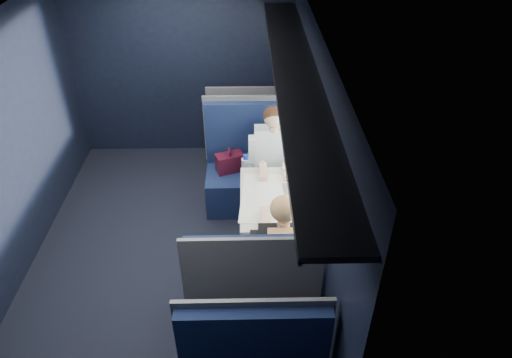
{
  "coord_description": "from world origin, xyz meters",
  "views": [
    {
      "loc": [
        0.83,
        -3.45,
        3.43
      ],
      "look_at": [
        0.9,
        0.0,
        0.95
      ],
      "focal_mm": 32.0,
      "sensor_mm": 36.0,
      "label": 1
    }
  ],
  "objects_px": {
    "seat_row_front": "(249,133)",
    "laptop": "(304,188)",
    "table": "(270,203)",
    "woman": "(282,250)",
    "seat_bay_far": "(252,291)",
    "cup": "(286,171)",
    "man": "(273,159)",
    "seat_bay_near": "(249,172)",
    "bottle_small": "(299,175)"
  },
  "relations": [
    {
      "from": "table",
      "to": "woman",
      "type": "bearing_deg",
      "value": -84.55
    },
    {
      "from": "table",
      "to": "woman",
      "type": "xyz_separation_m",
      "value": [
        0.07,
        -0.71,
        0.06
      ]
    },
    {
      "from": "seat_bay_near",
      "to": "bottle_small",
      "type": "distance_m",
      "value": 0.92
    },
    {
      "from": "seat_bay_near",
      "to": "man",
      "type": "xyz_separation_m",
      "value": [
        0.26,
        -0.18,
        0.3
      ]
    },
    {
      "from": "table",
      "to": "man",
      "type": "bearing_deg",
      "value": 84.48
    },
    {
      "from": "table",
      "to": "cup",
      "type": "bearing_deg",
      "value": 64.0
    },
    {
      "from": "seat_bay_near",
      "to": "bottle_small",
      "type": "height_order",
      "value": "seat_bay_near"
    },
    {
      "from": "seat_bay_near",
      "to": "laptop",
      "type": "xyz_separation_m",
      "value": [
        0.52,
        -0.85,
        0.39
      ]
    },
    {
      "from": "cup",
      "to": "woman",
      "type": "bearing_deg",
      "value": -95.85
    },
    {
      "from": "seat_bay_near",
      "to": "seat_bay_far",
      "type": "relative_size",
      "value": 1.0
    },
    {
      "from": "seat_bay_far",
      "to": "cup",
      "type": "bearing_deg",
      "value": 73.8
    },
    {
      "from": "seat_row_front",
      "to": "cup",
      "type": "distance_m",
      "value": 1.52
    },
    {
      "from": "table",
      "to": "bottle_small",
      "type": "relative_size",
      "value": 4.55
    },
    {
      "from": "woman",
      "to": "laptop",
      "type": "bearing_deg",
      "value": 70.53
    },
    {
      "from": "seat_row_front",
      "to": "man",
      "type": "relative_size",
      "value": 0.88
    },
    {
      "from": "woman",
      "to": "bottle_small",
      "type": "distance_m",
      "value": 0.96
    },
    {
      "from": "seat_row_front",
      "to": "laptop",
      "type": "relative_size",
      "value": 3.21
    },
    {
      "from": "seat_bay_far",
      "to": "woman",
      "type": "height_order",
      "value": "woman"
    },
    {
      "from": "laptop",
      "to": "bottle_small",
      "type": "bearing_deg",
      "value": 99.26
    },
    {
      "from": "seat_row_front",
      "to": "cup",
      "type": "height_order",
      "value": "seat_row_front"
    },
    {
      "from": "woman",
      "to": "seat_bay_near",
      "type": "bearing_deg",
      "value": 99.25
    },
    {
      "from": "seat_row_front",
      "to": "seat_bay_near",
      "type": "bearing_deg",
      "value": -90.47
    },
    {
      "from": "man",
      "to": "cup",
      "type": "height_order",
      "value": "man"
    },
    {
      "from": "seat_bay_far",
      "to": "laptop",
      "type": "distance_m",
      "value": 1.11
    },
    {
      "from": "seat_row_front",
      "to": "man",
      "type": "height_order",
      "value": "man"
    },
    {
      "from": "man",
      "to": "bottle_small",
      "type": "xyz_separation_m",
      "value": [
        0.23,
        -0.49,
        0.12
      ]
    },
    {
      "from": "seat_bay_near",
      "to": "seat_bay_far",
      "type": "height_order",
      "value": "same"
    },
    {
      "from": "bottle_small",
      "to": "cup",
      "type": "height_order",
      "value": "bottle_small"
    },
    {
      "from": "man",
      "to": "bottle_small",
      "type": "relative_size",
      "value": 6.01
    },
    {
      "from": "laptop",
      "to": "table",
      "type": "bearing_deg",
      "value": -175.06
    },
    {
      "from": "seat_bay_near",
      "to": "cup",
      "type": "distance_m",
      "value": 0.73
    },
    {
      "from": "cup",
      "to": "seat_bay_far",
      "type": "bearing_deg",
      "value": -106.2
    },
    {
      "from": "table",
      "to": "seat_row_front",
      "type": "distance_m",
      "value": 1.82
    },
    {
      "from": "cup",
      "to": "table",
      "type": "bearing_deg",
      "value": -116.0
    },
    {
      "from": "seat_bay_far",
      "to": "seat_row_front",
      "type": "relative_size",
      "value": 1.09
    },
    {
      "from": "table",
      "to": "seat_bay_far",
      "type": "height_order",
      "value": "seat_bay_far"
    },
    {
      "from": "man",
      "to": "laptop",
      "type": "height_order",
      "value": "man"
    },
    {
      "from": "table",
      "to": "seat_row_front",
      "type": "relative_size",
      "value": 0.86
    },
    {
      "from": "seat_bay_far",
      "to": "laptop",
      "type": "height_order",
      "value": "seat_bay_far"
    },
    {
      "from": "laptop",
      "to": "cup",
      "type": "bearing_deg",
      "value": 114.21
    },
    {
      "from": "seat_bay_near",
      "to": "laptop",
      "type": "distance_m",
      "value": 1.07
    },
    {
      "from": "seat_row_front",
      "to": "woman",
      "type": "bearing_deg",
      "value": -84.3
    },
    {
      "from": "table",
      "to": "bottle_small",
      "type": "distance_m",
      "value": 0.41
    },
    {
      "from": "seat_row_front",
      "to": "seat_bay_far",
      "type": "bearing_deg",
      "value": -90.0
    },
    {
      "from": "woman",
      "to": "bottle_small",
      "type": "xyz_separation_m",
      "value": [
        0.23,
        0.92,
        0.11
      ]
    },
    {
      "from": "seat_bay_far",
      "to": "cup",
      "type": "distance_m",
      "value": 1.34
    },
    {
      "from": "table",
      "to": "seat_bay_near",
      "type": "height_order",
      "value": "seat_bay_near"
    },
    {
      "from": "table",
      "to": "man",
      "type": "height_order",
      "value": "man"
    },
    {
      "from": "laptop",
      "to": "cup",
      "type": "height_order",
      "value": "laptop"
    },
    {
      "from": "seat_bay_near",
      "to": "seat_bay_far",
      "type": "distance_m",
      "value": 1.75
    }
  ]
}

